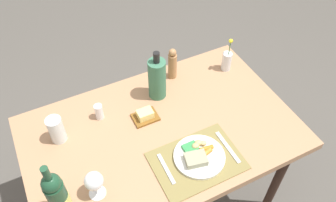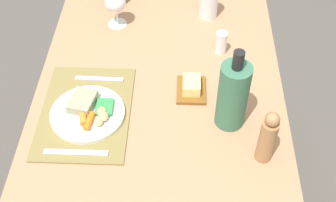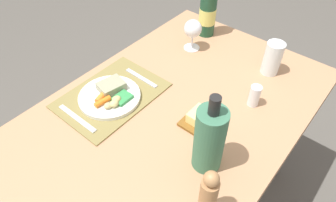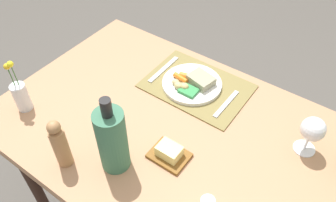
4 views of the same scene
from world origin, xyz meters
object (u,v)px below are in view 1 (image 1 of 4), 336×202
at_px(dining_table, 161,139).
at_px(wine_glass, 94,182).
at_px(flower_vase, 227,60).
at_px(pepper_mill, 172,64).
at_px(dinner_plate, 199,156).
at_px(fork, 166,169).
at_px(cooler_bottle, 157,78).
at_px(knife, 228,147).
at_px(water_tumbler, 57,131).
at_px(salt_shaker, 99,112).
at_px(wine_bottle, 58,196).
at_px(butter_dish, 145,115).

distance_m(dining_table, wine_glass, 0.47).
height_order(flower_vase, pepper_mill, flower_vase).
distance_m(dinner_plate, fork, 0.17).
distance_m(wine_glass, cooler_bottle, 0.65).
bearing_deg(flower_vase, dining_table, -155.71).
bearing_deg(flower_vase, pepper_mill, 165.31).
bearing_deg(knife, cooler_bottle, 107.90).
height_order(knife, water_tumbler, water_tumbler).
distance_m(fork, flower_vase, 0.78).
relative_size(dinner_plate, water_tumbler, 1.67).
bearing_deg(water_tumbler, salt_shaker, 10.66).
height_order(fork, cooler_bottle, cooler_bottle).
relative_size(dinner_plate, salt_shaker, 2.73).
xyz_separation_m(dining_table, pepper_mill, (0.23, 0.33, 0.17)).
relative_size(wine_bottle, water_tumbler, 2.37).
xyz_separation_m(dinner_plate, flower_vase, (0.46, 0.47, 0.05)).
bearing_deg(butter_dish, dining_table, -70.81).
bearing_deg(wine_glass, water_tumbler, 101.27).
bearing_deg(dining_table, dinner_plate, -69.27).
xyz_separation_m(fork, pepper_mill, (0.31, 0.54, 0.09)).
xyz_separation_m(flower_vase, salt_shaker, (-0.79, -0.03, -0.02)).
distance_m(fork, butter_dish, 0.33).
height_order(fork, wine_bottle, wine_bottle).
xyz_separation_m(flower_vase, cooler_bottle, (-0.45, -0.01, 0.06)).
bearing_deg(salt_shaker, fork, -68.65).
relative_size(wine_glass, cooler_bottle, 0.50).
bearing_deg(knife, dinner_plate, 175.18).
height_order(dinner_plate, knife, dinner_plate).
distance_m(water_tumbler, butter_dish, 0.44).
xyz_separation_m(dinner_plate, wine_bottle, (-0.63, 0.02, 0.12)).
bearing_deg(cooler_bottle, wine_glass, -139.34).
relative_size(dinner_plate, fork, 1.42).
xyz_separation_m(wine_glass, flower_vase, (0.94, 0.43, -0.03)).
bearing_deg(butter_dish, pepper_mill, 39.06).
relative_size(knife, pepper_mill, 0.99).
bearing_deg(wine_glass, pepper_mill, 39.31).
relative_size(flower_vase, salt_shaker, 2.50).
relative_size(knife, flower_vase, 0.89).
distance_m(dinner_plate, knife, 0.16).
relative_size(water_tumbler, cooler_bottle, 0.49).
distance_m(flower_vase, salt_shaker, 0.79).
bearing_deg(flower_vase, wine_glass, -155.37).
distance_m(wine_bottle, butter_dish, 0.61).
relative_size(butter_dish, salt_shaker, 1.45).
xyz_separation_m(wine_bottle, pepper_mill, (0.78, 0.54, -0.04)).
height_order(dining_table, flower_vase, flower_vase).
xyz_separation_m(knife, butter_dish, (-0.28, 0.35, 0.01)).
relative_size(dining_table, butter_dish, 10.48).
distance_m(wine_glass, salt_shaker, 0.44).
bearing_deg(cooler_bottle, salt_shaker, -177.64).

